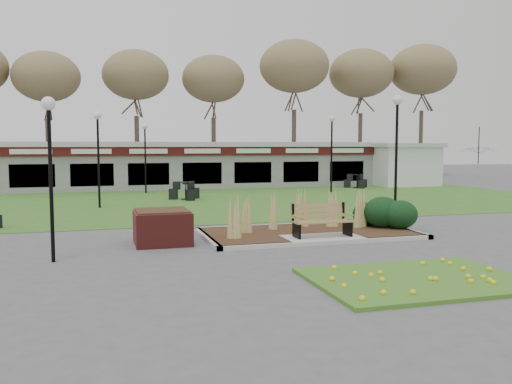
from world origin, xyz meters
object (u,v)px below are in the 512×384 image
object	(u,v)px
park_bench	(321,220)
food_pavilion	(198,165)
lamp_post_far_left	(145,143)
bistro_set_b	(186,194)
lamp_post_far_right	(332,136)
lamp_post_mid_left	(98,138)
car_black	(56,177)
lamp_post_near_left	(50,142)
patio_umbrella	(478,162)
lamp_post_mid_right	(397,127)
brick_planter	(162,227)
service_hut	(404,164)
bistro_set_d	(357,183)

from	to	relation	value
park_bench	food_pavilion	world-z (taller)	food_pavilion
lamp_post_far_left	bistro_set_b	world-z (taller)	lamp_post_far_left
lamp_post_far_right	lamp_post_mid_left	bearing A→B (deg)	-161.30
bistro_set_b	car_black	bearing A→B (deg)	128.96
food_pavilion	car_black	xyz separation A→B (m)	(-8.54, 1.04, -0.70)
food_pavilion	lamp_post_mid_left	distance (m)	11.53
lamp_post_near_left	lamp_post_far_left	distance (m)	17.99
patio_umbrella	lamp_post_mid_left	bearing A→B (deg)	-170.99
car_black	lamp_post_mid_left	bearing A→B (deg)	-172.18
lamp_post_mid_right	patio_umbrella	world-z (taller)	lamp_post_mid_right
brick_planter	lamp_post_near_left	world-z (taller)	lamp_post_near_left
brick_planter	bistro_set_b	distance (m)	12.05
lamp_post_mid_left	lamp_post_far_left	bearing A→B (deg)	69.43
lamp_post_mid_right	lamp_post_far_right	xyz separation A→B (m)	(1.33, 9.22, -0.22)
brick_planter	service_hut	size ratio (longest dim) A/B	0.34
park_bench	food_pavilion	size ratio (longest dim) A/B	0.07
brick_planter	lamp_post_mid_left	bearing A→B (deg)	100.03
park_bench	bistro_set_d	xyz separation A→B (m)	(9.59, 16.75, -0.29)
food_pavilion	patio_umbrella	size ratio (longest dim) A/B	8.66
food_pavilion	lamp_post_far_left	size ratio (longest dim) A/B	6.29
patio_umbrella	lamp_post_mid_right	bearing A→B (deg)	-141.61
patio_umbrella	car_black	bearing A→B (deg)	163.56
lamp_post_mid_left	lamp_post_far_right	xyz separation A→B (m)	(12.78, 4.33, 0.18)
lamp_post_near_left	lamp_post_mid_left	distance (m)	10.94
brick_planter	lamp_post_near_left	distance (m)	3.91
lamp_post_far_right	car_black	distance (m)	16.75
brick_planter	patio_umbrella	size ratio (longest dim) A/B	0.53
bistro_set_b	patio_umbrella	xyz separation A→B (m)	(17.91, 0.97, 1.40)
food_pavilion	patio_umbrella	world-z (taller)	food_pavilion
bistro_set_b	park_bench	bearing A→B (deg)	-81.36
lamp_post_near_left	bistro_set_d	xyz separation A→B (m)	(16.70, 17.62, -2.48)
bistro_set_b	bistro_set_d	size ratio (longest dim) A/B	1.02
lamp_post_far_left	car_black	xyz separation A→B (m)	(-5.04, 4.00, -2.07)
lamp_post_near_left	lamp_post_far_right	xyz separation A→B (m)	(13.85, 15.21, 0.42)
park_bench	car_black	bearing A→B (deg)	112.38
food_pavilion	lamp_post_mid_right	size ratio (longest dim) A/B	5.25
lamp_post_far_right	patio_umbrella	world-z (taller)	lamp_post_far_right
service_hut	car_black	world-z (taller)	service_hut
lamp_post_mid_left	lamp_post_far_right	size ratio (longest dim) A/B	0.94
lamp_post_mid_right	car_black	distance (m)	21.12
park_bench	bistro_set_d	bearing A→B (deg)	60.21
service_hut	lamp_post_near_left	distance (m)	27.81
park_bench	car_black	distance (m)	22.44
park_bench	brick_planter	xyz separation A→B (m)	(-4.40, 0.75, -0.11)
lamp_post_far_right	bistro_set_b	xyz separation A→B (m)	(-8.65, -1.80, -2.89)
lamp_post_far_left	bistro_set_b	size ratio (longest dim) A/B	2.44
service_hut	lamp_post_mid_left	xyz separation A→B (m)	(-19.54, -7.74, 1.57)
lamp_post_mid_right	lamp_post_mid_left	bearing A→B (deg)	156.87
lamp_post_near_left	lamp_post_far_right	bearing A→B (deg)	47.67
lamp_post_far_left	bistro_set_d	world-z (taller)	lamp_post_far_left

